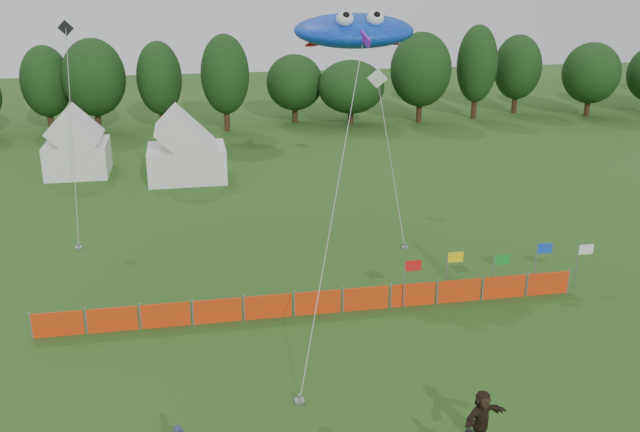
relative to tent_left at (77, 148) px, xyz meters
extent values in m
cylinder|color=#382314|center=(-4.02, 14.01, -0.64)|extent=(0.50, 0.50, 2.38)
ellipsoid|color=black|center=(-4.02, 14.01, 2.47)|extent=(4.09, 4.09, 5.35)
cylinder|color=#382314|center=(-0.04, 13.19, -0.54)|extent=(0.50, 0.50, 2.57)
ellipsoid|color=black|center=(-0.04, 13.19, 2.82)|extent=(5.20, 5.20, 5.79)
cylinder|color=#382314|center=(5.27, 13.12, -0.59)|extent=(0.50, 0.50, 2.46)
ellipsoid|color=black|center=(5.27, 13.12, 2.62)|extent=(3.78, 3.78, 5.55)
cylinder|color=#382314|center=(10.72, 11.72, -0.49)|extent=(0.50, 0.50, 2.66)
ellipsoid|color=black|center=(10.72, 11.72, 2.98)|extent=(4.05, 4.05, 5.99)
cylinder|color=#382314|center=(16.99, 14.33, -0.84)|extent=(0.50, 0.50, 1.98)
ellipsoid|color=black|center=(16.99, 14.33, 1.75)|extent=(5.06, 5.06, 4.46)
cylinder|color=#382314|center=(21.70, 12.36, -0.90)|extent=(0.50, 0.50, 1.86)
ellipsoid|color=black|center=(21.70, 12.36, 1.53)|extent=(5.86, 5.86, 4.18)
cylinder|color=#382314|center=(27.98, 12.18, -0.52)|extent=(0.50, 0.50, 2.62)
ellipsoid|color=black|center=(27.98, 12.18, 2.90)|extent=(5.41, 5.41, 5.89)
cylinder|color=#382314|center=(33.48, 12.79, -0.44)|extent=(0.50, 0.50, 2.78)
ellipsoid|color=black|center=(33.48, 12.79, 3.20)|extent=(3.67, 3.67, 6.26)
cylinder|color=#382314|center=(38.37, 14.68, -0.62)|extent=(0.50, 0.50, 2.42)
ellipsoid|color=black|center=(38.37, 14.68, 2.54)|extent=(4.46, 4.46, 5.44)
cylinder|color=#382314|center=(44.40, 11.93, -0.71)|extent=(0.50, 0.50, 2.24)
ellipsoid|color=black|center=(44.40, 11.93, 2.21)|extent=(5.26, 5.26, 5.03)
cube|color=white|center=(0.00, 0.00, -0.72)|extent=(4.02, 4.02, 2.21)
cube|color=white|center=(7.22, -2.63, -0.73)|extent=(4.99, 3.99, 2.19)
cube|color=red|center=(2.14, -23.36, -1.33)|extent=(1.90, 0.06, 1.00)
cube|color=red|center=(4.14, -23.36, -1.33)|extent=(1.90, 0.06, 1.00)
cube|color=red|center=(6.14, -23.36, -1.33)|extent=(1.90, 0.06, 1.00)
cube|color=red|center=(8.14, -23.36, -1.33)|extent=(1.90, 0.06, 1.00)
cube|color=red|center=(10.14, -23.36, -1.33)|extent=(1.90, 0.06, 1.00)
cube|color=red|center=(12.14, -23.36, -1.33)|extent=(1.90, 0.06, 1.00)
cube|color=red|center=(14.14, -23.36, -1.33)|extent=(1.90, 0.06, 1.00)
cube|color=red|center=(16.14, -23.36, -1.33)|extent=(1.90, 0.06, 1.00)
cube|color=red|center=(18.14, -23.36, -1.33)|extent=(1.90, 0.06, 1.00)
cube|color=red|center=(20.14, -23.36, -1.33)|extent=(1.90, 0.06, 1.00)
cube|color=red|center=(22.14, -23.36, -1.33)|extent=(1.90, 0.06, 1.00)
cylinder|color=gray|center=(15.71, -23.45, -0.79)|extent=(0.06, 0.06, 2.07)
cube|color=red|center=(16.06, -23.45, 0.02)|extent=(0.70, 0.02, 0.45)
cylinder|color=gray|center=(17.71, -22.93, -0.79)|extent=(0.06, 0.06, 2.07)
cube|color=yellow|center=(18.06, -22.93, 0.02)|extent=(0.70, 0.02, 0.45)
cylinder|color=gray|center=(19.71, -23.11, -0.89)|extent=(0.06, 0.06, 1.88)
cube|color=#148C26|center=(20.06, -23.11, -0.17)|extent=(0.70, 0.02, 0.45)
cylinder|color=gray|center=(21.71, -22.92, -0.74)|extent=(0.06, 0.06, 2.17)
cube|color=blue|center=(22.06, -22.92, 0.12)|extent=(0.70, 0.02, 0.45)
cylinder|color=gray|center=(23.71, -22.83, -0.86)|extent=(0.06, 0.06, 1.94)
cube|color=white|center=(24.06, -22.83, -0.11)|extent=(0.70, 0.02, 0.45)
imported|color=black|center=(15.36, -32.34, -0.97)|extent=(1.66, 1.09, 1.71)
ellipsoid|color=blue|center=(15.34, -15.36, 8.64)|extent=(6.29, 5.19, 1.97)
sphere|color=white|center=(14.64, -16.58, 9.25)|extent=(0.79, 0.79, 0.79)
sphere|color=white|center=(16.05, -16.58, 9.25)|extent=(0.79, 0.79, 0.79)
ellipsoid|color=red|center=(13.84, -15.17, 8.12)|extent=(1.65, 0.72, 0.26)
ellipsoid|color=red|center=(16.85, -15.17, 8.12)|extent=(1.65, 0.72, 0.26)
cube|color=purple|center=(15.34, -17.52, 8.45)|extent=(0.37, 0.96, 0.70)
cylinder|color=#A5A5A5|center=(12.89, -23.30, 3.26)|extent=(4.94, 12.18, 10.19)
cube|color=gray|center=(10.44, -29.37, -1.78)|extent=(0.30, 0.30, 0.10)
cube|color=white|center=(18.60, -7.79, 5.22)|extent=(1.19, 0.33, 1.19)
cylinder|color=#A5A5A5|center=(18.16, -12.50, 1.70)|extent=(0.93, 9.43, 7.07)
cube|color=gray|center=(17.71, -17.20, -1.78)|extent=(0.30, 0.30, 0.10)
cube|color=black|center=(1.42, -8.43, 8.42)|extent=(0.87, 0.25, 0.87)
cylinder|color=#A5A5A5|center=(1.56, -11.32, 3.30)|extent=(0.32, 5.79, 10.26)
cube|color=gray|center=(1.71, -14.20, -1.78)|extent=(0.30, 0.30, 0.10)
camera|label=1|loc=(7.47, -48.83, 11.41)|focal=40.00mm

